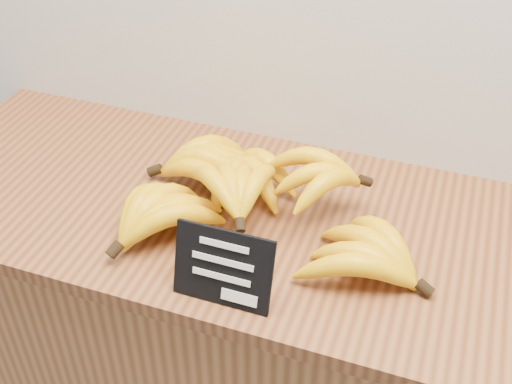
{
  "coord_description": "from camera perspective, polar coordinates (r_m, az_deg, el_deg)",
  "views": [
    {
      "loc": [
        0.2,
        1.9,
        1.69
      ],
      "look_at": [
        -0.08,
        2.7,
        1.02
      ],
      "focal_mm": 45.0,
      "sensor_mm": 36.0,
      "label": 1
    }
  ],
  "objects": [
    {
      "name": "banana_pile",
      "position": [
        1.15,
        -0.72,
        -0.29
      ],
      "size": [
        0.61,
        0.4,
        0.12
      ],
      "color": "#EEB909",
      "rests_on": "counter_top"
    },
    {
      "name": "chalkboard_sign",
      "position": [
        0.99,
        -2.97,
        -6.75
      ],
      "size": [
        0.16,
        0.04,
        0.12
      ],
      "primitive_type": "cube",
      "rotation": [
        -0.3,
        0.0,
        0.0
      ],
      "color": "black",
      "rests_on": "counter_top"
    },
    {
      "name": "counter",
      "position": [
        1.53,
        0.65,
        -15.85
      ],
      "size": [
        1.28,
        0.5,
        0.9
      ],
      "primitive_type": "cube",
      "color": "#A06433",
      "rests_on": "ground"
    },
    {
      "name": "counter_top",
      "position": [
        1.19,
        0.81,
        -2.57
      ],
      "size": [
        1.42,
        0.54,
        0.03
      ],
      "primitive_type": "cube",
      "color": "brown",
      "rests_on": "counter"
    }
  ]
}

